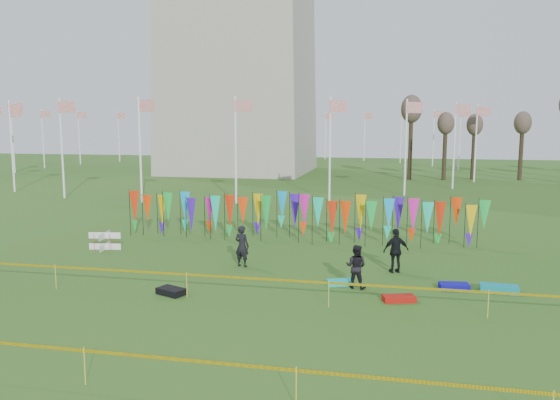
% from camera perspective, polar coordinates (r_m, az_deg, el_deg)
% --- Properties ---
extents(ground, '(160.00, 160.00, 0.00)m').
position_cam_1_polar(ground, '(19.93, -2.92, -9.41)').
color(ground, '#275417').
rests_on(ground, ground).
extents(flagpole_ring, '(57.40, 56.16, 8.00)m').
position_cam_1_polar(flagpole_ring, '(69.05, -4.07, 6.29)').
color(flagpole_ring, white).
rests_on(flagpole_ring, ground).
extents(banner_row, '(18.64, 0.64, 2.32)m').
position_cam_1_polar(banner_row, '(27.81, 2.15, -1.39)').
color(banner_row, black).
rests_on(banner_row, ground).
extents(caution_tape_near, '(26.00, 0.02, 0.90)m').
position_cam_1_polar(caution_tape_near, '(18.60, -4.60, -8.19)').
color(caution_tape_near, yellow).
rests_on(caution_tape_near, ground).
extents(caution_tape_far, '(26.00, 0.02, 0.90)m').
position_cam_1_polar(caution_tape_far, '(12.89, -13.08, -15.86)').
color(caution_tape_far, yellow).
rests_on(caution_tape_far, ground).
extents(box_kite, '(0.78, 0.78, 0.86)m').
position_cam_1_polar(box_kite, '(27.29, -17.84, -4.10)').
color(box_kite, red).
rests_on(box_kite, ground).
extents(person_left, '(0.73, 0.61, 1.75)m').
position_cam_1_polar(person_left, '(22.98, -4.00, -4.82)').
color(person_left, black).
rests_on(person_left, ground).
extents(person_mid, '(0.87, 0.65, 1.60)m').
position_cam_1_polar(person_mid, '(20.17, 7.94, -6.90)').
color(person_mid, black).
rests_on(person_mid, ground).
extents(person_right, '(1.20, 0.94, 1.80)m').
position_cam_1_polar(person_right, '(22.47, 12.02, -5.20)').
color(person_right, black).
rests_on(person_right, ground).
extents(kite_bag_turquoise, '(1.07, 0.80, 0.19)m').
position_cam_1_polar(kite_bag_turquoise, '(20.64, 6.29, -8.56)').
color(kite_bag_turquoise, '#0DC8BD').
rests_on(kite_bag_turquoise, ground).
extents(kite_bag_blue, '(1.11, 0.68, 0.22)m').
position_cam_1_polar(kite_bag_blue, '(20.98, 17.74, -8.59)').
color(kite_bag_blue, '#0E0AA7').
rests_on(kite_bag_blue, ground).
extents(kite_bag_red, '(1.17, 0.78, 0.20)m').
position_cam_1_polar(kite_bag_red, '(19.13, 12.32, -10.03)').
color(kite_bag_red, red).
rests_on(kite_bag_red, ground).
extents(kite_bag_black, '(1.13, 0.91, 0.23)m').
position_cam_1_polar(kite_bag_black, '(19.79, -11.30, -9.34)').
color(kite_bag_black, black).
rests_on(kite_bag_black, ground).
extents(kite_bag_teal, '(1.35, 0.73, 0.25)m').
position_cam_1_polar(kite_bag_teal, '(21.19, 21.93, -8.58)').
color(kite_bag_teal, '#0B8C9E').
rests_on(kite_bag_teal, ground).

